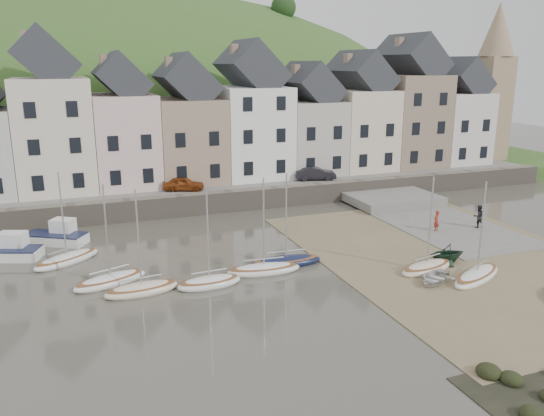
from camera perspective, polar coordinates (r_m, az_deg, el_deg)
name	(u,v)px	position (r m, az deg, el deg)	size (l,w,h in m)	color
ground	(307,279)	(33.62, 3.64, -7.42)	(160.00, 160.00, 0.00)	#423E34
quay_land	(191,172)	(62.82, -8.42, 3.73)	(90.00, 30.00, 1.50)	#375B24
quay_street	(218,186)	(51.70, -5.69, 2.32)	(70.00, 7.00, 0.10)	slate
seawall	(228,201)	(48.57, -4.59, 0.73)	(70.00, 1.20, 1.80)	slate
beach	(455,257)	(39.18, 18.53, -4.85)	(18.00, 26.00, 0.06)	#756447
slipway	(431,220)	(47.52, 16.29, -1.20)	(8.00, 18.00, 0.12)	slate
hillside	(129,255)	(93.82, -14.71, -4.73)	(134.40, 84.00, 84.00)	#375B24
townhouse_terrace	(224,120)	(54.58, -5.01, 9.14)	(61.05, 8.00, 13.93)	white
church_spire	(493,78)	(70.65, 22.12, 12.47)	(4.00, 4.00, 18.00)	#997F60
sailboat_0	(67,259)	(38.55, -20.63, -5.00)	(4.79, 3.89, 6.32)	white
sailboat_1	(110,280)	(34.11, -16.53, -7.23)	(4.79, 3.01, 6.32)	white
sailboat_2	(142,289)	(32.38, -13.47, -8.23)	(4.41, 1.93, 6.32)	beige
sailboat_3	(209,282)	(32.64, -6.56, -7.70)	(3.97, 1.75, 6.32)	white
sailboat_4	(264,269)	(34.38, -0.86, -6.41)	(4.83, 1.92, 6.32)	white
sailboat_5	(286,261)	(35.72, 1.46, -5.58)	(4.89, 1.78, 6.32)	#12193A
sailboat_6	(477,276)	(35.64, 20.60, -6.62)	(5.21, 3.49, 6.32)	white
sailboat_7	(427,267)	(36.06, 15.87, -5.96)	(4.47, 2.44, 6.32)	beige
motorboat_0	(5,250)	(40.95, -26.15, -3.97)	(5.32, 3.37, 1.70)	white
motorboat_2	(57,235)	(42.85, -21.50, -2.67)	(4.69, 3.78, 1.70)	white
rowboat_white	(435,278)	(34.24, 16.62, -6.99)	(2.02, 2.83, 0.59)	silver
rowboat_green	(447,253)	(37.70, 17.81, -4.49)	(2.10, 2.43, 1.28)	#152F1E
person_red	(436,221)	(44.17, 16.79, -1.27)	(0.59, 0.39, 1.62)	maroon
person_dark	(478,216)	(46.12, 20.76, -0.82)	(0.88, 0.68, 1.81)	black
car_left	(183,184)	(49.84, -9.23, 2.52)	(1.47, 3.66, 1.25)	brown
car_right	(315,173)	(53.89, 4.55, 3.63)	(1.39, 3.99, 1.31)	black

